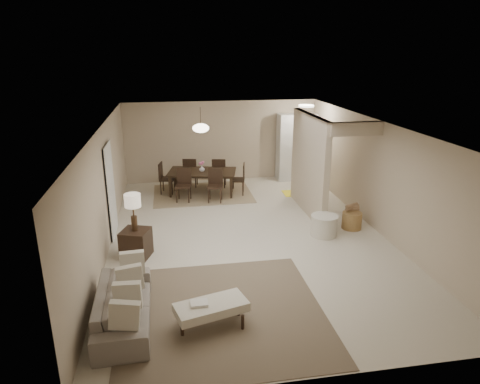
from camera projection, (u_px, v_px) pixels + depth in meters
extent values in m
plane|color=beige|center=(247.00, 235.00, 9.65)|extent=(9.00, 9.00, 0.00)
plane|color=white|center=(248.00, 125.00, 8.86)|extent=(9.00, 9.00, 0.00)
plane|color=#BDAA8F|center=(221.00, 141.00, 13.46)|extent=(6.00, 0.00, 6.00)
plane|color=#BDAA8F|center=(104.00, 190.00, 8.78)|extent=(0.00, 9.00, 9.00)
plane|color=#BDAA8F|center=(377.00, 176.00, 9.73)|extent=(0.00, 9.00, 9.00)
cube|color=#BDAA8F|center=(309.00, 165.00, 10.71)|extent=(0.15, 2.50, 2.50)
cube|color=black|center=(110.00, 191.00, 9.42)|extent=(0.04, 0.90, 2.04)
cube|color=silver|center=(296.00, 147.00, 13.57)|extent=(1.20, 0.55, 2.10)
cylinder|color=white|center=(306.00, 106.00, 12.23)|extent=(0.44, 0.44, 0.05)
cube|color=brown|center=(222.00, 312.00, 6.81)|extent=(3.20, 3.20, 0.01)
imported|color=gray|center=(124.00, 306.00, 6.48)|extent=(1.99, 0.81, 0.58)
cube|color=beige|center=(211.00, 307.00, 6.40)|extent=(1.17, 0.76, 0.14)
cylinder|color=black|center=(182.00, 329.00, 6.22)|extent=(0.05, 0.05, 0.24)
cylinder|color=black|center=(243.00, 322.00, 6.37)|extent=(0.05, 0.05, 0.24)
cylinder|color=black|center=(181.00, 314.00, 6.56)|extent=(0.05, 0.05, 0.24)
cylinder|color=black|center=(239.00, 309.00, 6.70)|extent=(0.05, 0.05, 0.24)
cube|color=black|center=(136.00, 243.00, 8.58)|extent=(0.67, 0.67, 0.58)
cylinder|color=#48321F|center=(134.00, 223.00, 8.44)|extent=(0.12, 0.12, 0.30)
cylinder|color=#48321F|center=(133.00, 210.00, 8.35)|extent=(0.03, 0.03, 0.26)
cylinder|color=beige|center=(132.00, 200.00, 8.29)|extent=(0.32, 0.32, 0.26)
cylinder|color=beige|center=(324.00, 226.00, 9.59)|extent=(0.60, 0.60, 0.47)
cylinder|color=olive|center=(352.00, 220.00, 9.98)|extent=(0.48, 0.48, 0.39)
cube|color=#8C7357|center=(203.00, 193.00, 12.46)|extent=(2.80, 2.10, 0.01)
imported|color=black|center=(202.00, 183.00, 12.35)|extent=(2.09, 1.44, 0.67)
imported|color=white|center=(202.00, 169.00, 12.22)|extent=(0.18, 0.18, 0.17)
cube|color=yellow|center=(300.00, 193.00, 12.51)|extent=(0.98, 0.62, 0.01)
cylinder|color=#48321F|center=(200.00, 116.00, 11.75)|extent=(0.02, 0.02, 0.50)
ellipsoid|color=#FFEAC6|center=(201.00, 128.00, 11.85)|extent=(0.46, 0.46, 0.25)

